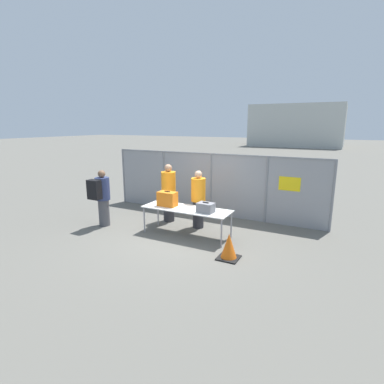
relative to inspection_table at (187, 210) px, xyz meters
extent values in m
plane|color=#605E56|center=(-0.21, -0.06, -0.70)|extent=(120.00, 120.00, 0.00)
cylinder|color=gray|center=(-3.80, 2.05, 0.31)|extent=(0.07, 0.07, 2.01)
cylinder|color=gray|center=(-2.01, 2.05, 0.31)|extent=(0.07, 0.07, 2.01)
cylinder|color=gray|center=(-0.21, 2.05, 0.31)|extent=(0.07, 0.07, 2.01)
cylinder|color=gray|center=(1.58, 2.05, 0.31)|extent=(0.07, 0.07, 2.01)
cylinder|color=gray|center=(3.38, 2.05, 0.31)|extent=(0.07, 0.07, 2.01)
cube|color=gray|center=(-0.21, 2.05, 0.31)|extent=(7.18, 0.01, 2.01)
cube|color=gray|center=(-0.21, 2.05, 1.28)|extent=(7.18, 0.04, 0.04)
cube|color=yellow|center=(2.24, 2.04, 0.55)|extent=(0.60, 0.01, 0.40)
cube|color=silver|center=(0.00, 0.00, 0.03)|extent=(2.38, 0.79, 0.02)
cylinder|color=#99999E|center=(-1.13, -0.34, -0.34)|extent=(0.04, 0.04, 0.72)
cylinder|color=#99999E|center=(1.13, -0.34, -0.34)|extent=(0.04, 0.04, 0.72)
cylinder|color=#99999E|center=(-1.13, 0.34, -0.34)|extent=(0.04, 0.04, 0.72)
cylinder|color=#99999E|center=(1.13, 0.34, -0.34)|extent=(0.04, 0.04, 0.72)
cube|color=orange|center=(-0.57, -0.03, 0.24)|extent=(0.51, 0.30, 0.39)
cube|color=black|center=(-0.57, -0.03, 0.45)|extent=(0.16, 0.02, 0.02)
cube|color=slate|center=(0.60, -0.09, 0.17)|extent=(0.43, 0.32, 0.24)
cube|color=black|center=(0.60, -0.09, 0.30)|extent=(0.16, 0.03, 0.02)
cylinder|color=#4C4C51|center=(-2.52, -0.40, -0.31)|extent=(0.31, 0.31, 0.78)
cylinder|color=navy|center=(-2.52, -0.40, 0.40)|extent=(0.40, 0.40, 0.65)
sphere|color=brown|center=(-2.52, -0.40, 0.83)|extent=(0.21, 0.21, 0.21)
cube|color=black|center=(-2.52, -0.71, 0.43)|extent=(0.36, 0.22, 0.54)
cylinder|color=#2D2D33|center=(0.00, 0.71, -0.31)|extent=(0.31, 0.31, 0.78)
cylinder|color=orange|center=(0.00, 0.71, 0.41)|extent=(0.41, 0.41, 0.65)
sphere|color=tan|center=(0.00, 0.71, 0.84)|extent=(0.21, 0.21, 0.21)
cylinder|color=#2D2D33|center=(-1.06, 0.83, -0.28)|extent=(0.33, 0.33, 0.83)
cylinder|color=orange|center=(-1.06, 0.83, 0.48)|extent=(0.43, 0.43, 0.69)
sphere|color=#A57A5B|center=(-1.06, 0.83, 0.94)|extent=(0.23, 0.23, 0.23)
cube|color=#B2B2B7|center=(0.31, 4.23, -0.26)|extent=(2.63, 1.29, 0.55)
sphere|color=black|center=(-0.15, 3.53, -0.40)|extent=(0.60, 0.60, 0.60)
sphere|color=black|center=(-0.15, 4.94, -0.40)|extent=(0.60, 0.60, 0.60)
cylinder|color=#59595B|center=(-1.47, 4.23, -0.49)|extent=(0.92, 0.06, 0.06)
cube|color=#B2B7B2|center=(-2.82, 38.05, 2.03)|extent=(11.65, 10.04, 5.47)
cube|color=black|center=(1.51, -0.83, -0.68)|extent=(0.47, 0.47, 0.03)
cone|color=orange|center=(1.51, -0.83, -0.41)|extent=(0.37, 0.37, 0.58)
camera|label=1|loc=(3.61, -6.66, 2.20)|focal=28.00mm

